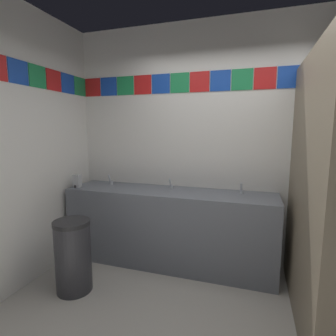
{
  "coord_description": "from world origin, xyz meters",
  "views": [
    {
      "loc": [
        0.16,
        -1.74,
        1.61
      ],
      "look_at": [
        -0.67,
        0.84,
        1.21
      ],
      "focal_mm": 28.59,
      "sensor_mm": 36.0,
      "label": 1
    }
  ],
  "objects": [
    {
      "name": "vanity_counter",
      "position": [
        -0.77,
        1.16,
        0.46
      ],
      "size": [
        2.44,
        0.57,
        0.89
      ],
      "color": "slate",
      "rests_on": "ground_plane"
    },
    {
      "name": "faucet_left",
      "position": [
        -1.58,
        1.25,
        0.94
      ],
      "size": [
        0.04,
        0.1,
        0.14
      ],
      "color": "silver",
      "rests_on": "vanity_counter"
    },
    {
      "name": "stall_divider",
      "position": [
        0.72,
        0.4,
        1.11
      ],
      "size": [
        0.92,
        1.57,
        2.22
      ],
      "color": "#726651",
      "rests_on": "ground_plane"
    },
    {
      "name": "wall_back",
      "position": [
        0.0,
        1.48,
        1.43
      ],
      "size": [
        4.07,
        0.09,
        2.84
      ],
      "color": "white",
      "rests_on": "ground_plane"
    },
    {
      "name": "faucet_center",
      "position": [
        -0.77,
        1.25,
        0.94
      ],
      "size": [
        0.04,
        0.1,
        0.14
      ],
      "color": "silver",
      "rests_on": "vanity_counter"
    },
    {
      "name": "soap_dispenser",
      "position": [
        -1.9,
        0.99,
        0.97
      ],
      "size": [
        0.09,
        0.09,
        0.16
      ],
      "color": "#B7BABF",
      "rests_on": "vanity_counter"
    },
    {
      "name": "trash_bin",
      "position": [
        -1.5,
        0.34,
        0.36
      ],
      "size": [
        0.35,
        0.35,
        0.72
      ],
      "color": "#333338",
      "rests_on": "ground_plane"
    },
    {
      "name": "faucet_right",
      "position": [
        0.05,
        1.25,
        0.94
      ],
      "size": [
        0.04,
        0.1,
        0.14
      ],
      "color": "silver",
      "rests_on": "vanity_counter"
    }
  ]
}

